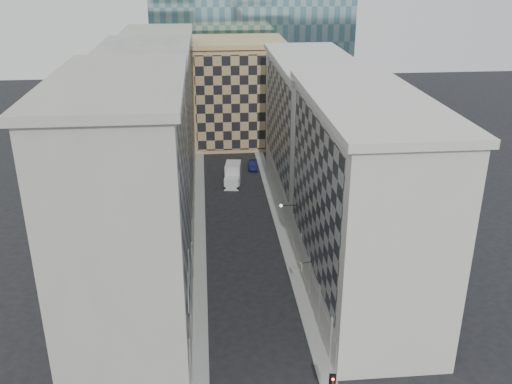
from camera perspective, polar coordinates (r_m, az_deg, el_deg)
sidewalk_west at (r=72.43m, az=-5.65°, el=-4.14°), size 1.50×100.00×0.15m
sidewalk_east at (r=73.03m, az=2.63°, el=-3.81°), size 1.50×100.00×0.15m
bldg_left_a at (r=50.66m, az=-12.51°, el=-2.16°), size 10.80×22.80×23.70m
bldg_left_b at (r=71.28m, az=-10.55°, el=4.91°), size 10.80×22.80×22.70m
bldg_left_c at (r=92.54m, az=-9.47°, el=8.77°), size 10.80×22.80×21.70m
bldg_right_a at (r=56.50m, az=10.54°, el=-0.99°), size 10.80×26.80×20.70m
bldg_right_b at (r=81.39m, az=5.56°, el=6.34°), size 10.80×28.80×19.70m
tan_block at (r=105.34m, az=-1.88°, el=9.98°), size 16.80×14.80×18.80m
flagpoles_left at (r=47.61m, az=-6.76°, el=-8.68°), size 0.10×6.33×2.33m
bracket_lamp at (r=64.93m, az=2.67°, el=-1.36°), size 1.98×0.36×0.36m
box_truck at (r=87.30m, az=-2.34°, el=1.67°), size 2.99×5.80×3.04m
dark_car at (r=93.58m, az=-0.33°, el=2.73°), size 1.69×4.10×1.32m
shop_sign at (r=57.62m, az=4.51°, el=-7.40°), size 1.25×0.74×0.83m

